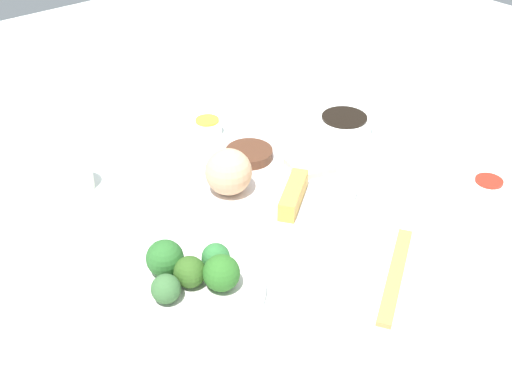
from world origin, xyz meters
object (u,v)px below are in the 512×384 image
object	(u,v)px
soy_sauce_bowl	(344,125)
sauce_ramekin_hot_mustard	(208,127)
main_plate	(270,183)
chopsticks_pair	(395,275)
broccoli_plate	(192,287)
sauce_ramekin_sweet_and_sour	(487,188)
teacup	(74,175)

from	to	relation	value
soy_sauce_bowl	sauce_ramekin_hot_mustard	size ratio (longest dim) A/B	1.94
main_plate	chopsticks_pair	world-z (taller)	main_plate
broccoli_plate	sauce_ramekin_sweet_and_sour	bearing A→B (deg)	-103.74
broccoli_plate	sauce_ramekin_sweet_and_sour	distance (m)	0.52
teacup	sauce_ramekin_sweet_and_sour	bearing A→B (deg)	-131.29
broccoli_plate	chopsticks_pair	bearing A→B (deg)	-123.86
sauce_ramekin_sweet_and_sour	sauce_ramekin_hot_mustard	xyz separation A→B (m)	(0.46, 0.23, 0.00)
sauce_ramekin_hot_mustard	teacup	world-z (taller)	teacup
teacup	main_plate	bearing A→B (deg)	-129.27
main_plate	sauce_ramekin_sweet_and_sour	distance (m)	0.36
sauce_ramekin_hot_mustard	chopsticks_pair	world-z (taller)	sauce_ramekin_hot_mustard
main_plate	soy_sauce_bowl	distance (m)	0.24
broccoli_plate	sauce_ramekin_hot_mustard	distance (m)	0.43
teacup	broccoli_plate	bearing A→B (deg)	-178.43
broccoli_plate	sauce_ramekin_sweet_and_sour	size ratio (longest dim) A/B	3.70
soy_sauce_bowl	sauce_ramekin_sweet_and_sour	xyz separation A→B (m)	(-0.30, -0.03, -0.00)
broccoli_plate	teacup	bearing A→B (deg)	1.57
soy_sauce_bowl	sauce_ramekin_hot_mustard	world-z (taller)	soy_sauce_bowl
sauce_ramekin_sweet_and_sour	sauce_ramekin_hot_mustard	size ratio (longest dim) A/B	1.00
soy_sauce_bowl	chopsticks_pair	distance (m)	0.41
main_plate	sauce_ramekin_sweet_and_sour	size ratio (longest dim) A/B	5.32
broccoli_plate	soy_sauce_bowl	distance (m)	0.51
main_plate	broccoli_plate	xyz separation A→B (m)	(-0.12, 0.24, -0.00)
main_plate	sauce_ramekin_hot_mustard	xyz separation A→B (m)	(0.22, -0.03, 0.00)
main_plate	soy_sauce_bowl	size ratio (longest dim) A/B	2.75
soy_sauce_bowl	teacup	size ratio (longest dim) A/B	1.71
soy_sauce_bowl	chopsticks_pair	size ratio (longest dim) A/B	0.53
soy_sauce_bowl	main_plate	bearing A→B (deg)	102.51
sauce_ramekin_sweet_and_sour	chopsticks_pair	bearing A→B (deg)	97.13
main_plate	sauce_ramekin_sweet_and_sour	xyz separation A→B (m)	(-0.25, -0.26, 0.00)
main_plate	teacup	distance (m)	0.33
teacup	chopsticks_pair	bearing A→B (deg)	-153.35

